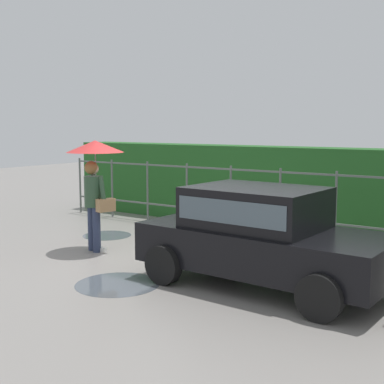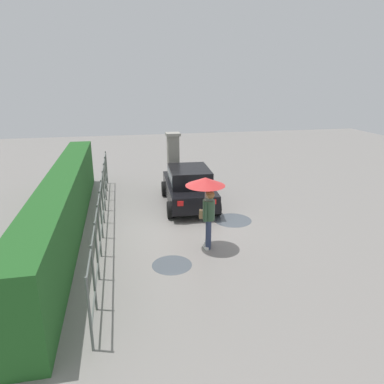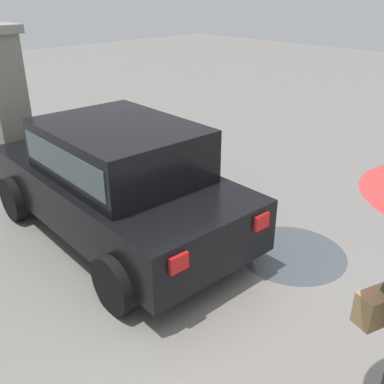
% 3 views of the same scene
% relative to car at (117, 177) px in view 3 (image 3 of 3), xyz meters
% --- Properties ---
extents(ground_plane, '(40.00, 40.00, 0.00)m').
position_rel_car_xyz_m(ground_plane, '(-1.94, 0.66, -0.80)').
color(ground_plane, gray).
extents(car, '(3.80, 1.99, 1.48)m').
position_rel_car_xyz_m(car, '(0.00, 0.00, 0.00)').
color(car, black).
rests_on(car, ground).
extents(gate_pillar, '(0.60, 0.60, 2.42)m').
position_rel_car_xyz_m(gate_pillar, '(2.44, 0.22, 0.44)').
color(gate_pillar, gray).
rests_on(gate_pillar, ground).
extents(puddle_near, '(1.28, 1.28, 0.00)m').
position_rel_car_xyz_m(puddle_near, '(-1.79, -1.19, -0.80)').
color(puddle_near, '#4C545B').
rests_on(puddle_near, ground).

